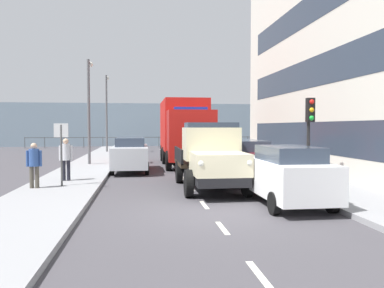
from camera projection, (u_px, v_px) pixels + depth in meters
ground_plane at (174, 167)px, 21.59m from camera, size 80.00×80.00×0.00m
sidewalk_left at (254, 164)px, 22.20m from camera, size 2.73×41.52×0.15m
sidewalk_right at (89, 167)px, 20.98m from camera, size 2.73×41.52×0.15m
road_centreline_markings at (175, 168)px, 20.73m from camera, size 0.12×36.16×0.01m
sea_horizon at (157, 125)px, 45.02m from camera, size 80.00×0.80×5.00m
seawall_railing at (159, 139)px, 41.52m from camera, size 28.08×0.08×1.20m
truck_vintage_cream at (211, 157)px, 13.63m from camera, size 2.17×5.64×2.43m
lorry_cargo_red at (185, 130)px, 22.53m from camera, size 2.58×8.20×3.87m
car_white_kerbside_near at (286, 174)px, 11.07m from camera, size 1.77×3.93×1.72m
car_maroon_kerbside_1 at (243, 160)px, 15.88m from camera, size 1.88×4.49×1.72m
car_black_kerbside_2 at (217, 151)px, 21.37m from camera, size 1.75×4.36×1.72m
car_silver_oppositeside_0 at (130, 154)px, 19.31m from camera, size 1.81×4.65×1.72m
pedestrian_by_lamp at (34, 162)px, 13.15m from camera, size 0.53×0.34×1.57m
pedestrian_couple_b at (66, 156)px, 14.97m from camera, size 0.53×0.34×1.67m
traffic_light_near at (310, 122)px, 14.21m from camera, size 0.28×0.41×3.20m
lamp_post_promenade at (89, 101)px, 21.72m from camera, size 0.32×1.14×5.94m
lamp_post_far at (107, 106)px, 32.46m from camera, size 0.32×1.14×6.51m
street_sign at (61, 143)px, 13.69m from camera, size 0.50×0.07×2.25m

